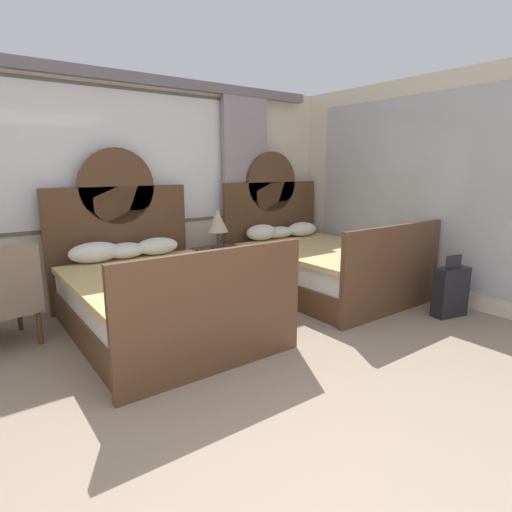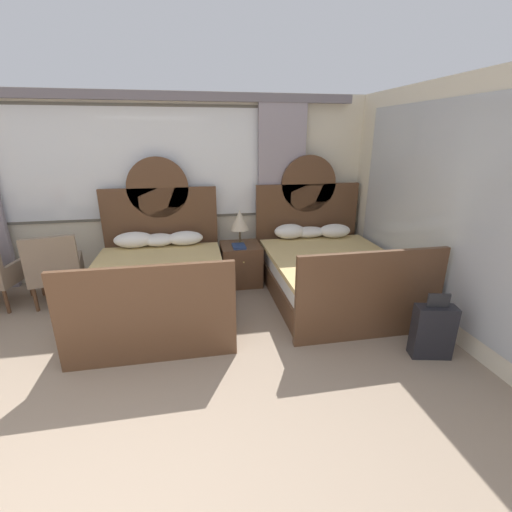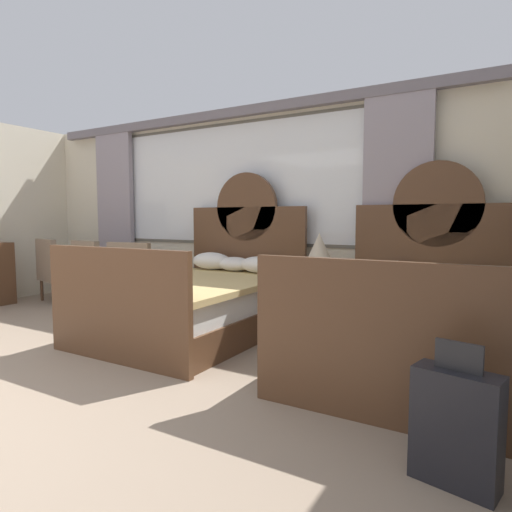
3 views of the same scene
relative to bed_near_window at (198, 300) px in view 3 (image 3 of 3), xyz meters
The scene contains 10 objects.
wall_back_window 1.63m from the bed_near_window, 104.51° to the left, with size 6.96×0.22×2.70m.
bed_near_window is the anchor object (origin of this frame).
bed_near_mirror 2.27m from the bed_near_window, ahead, with size 1.66×2.23×1.84m.
nightstand_between_beds 1.30m from the bed_near_window, 28.59° to the left, with size 0.57×0.59×0.60m.
table_lamp_on_nightstand 1.45m from the bed_near_window, 31.01° to the left, with size 0.27×0.27×0.50m.
book_on_nightstand 1.23m from the bed_near_window, 24.77° to the left, with size 0.18×0.26×0.03m.
armchair_by_window_left 1.39m from the bed_near_window, 163.03° to the left, with size 0.72×0.72×0.95m.
armchair_by_window_centre 2.14m from the bed_near_window, 169.13° to the left, with size 0.69×0.69×0.95m.
armchair_by_window_right 3.00m from the bed_near_window, behind, with size 0.74×0.74×0.95m.
suitcase_on_floor 3.16m from the bed_near_window, 29.79° to the right, with size 0.41×0.24×0.69m.
Camera 3 is at (3.23, -0.85, 1.25)m, focal length 30.51 mm.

